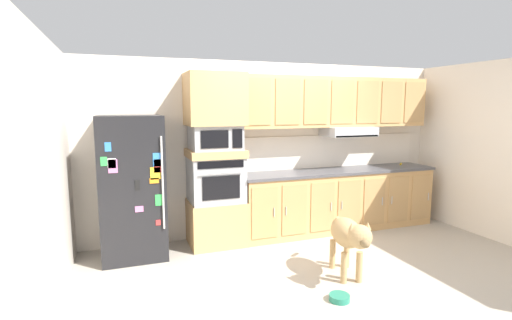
{
  "coord_description": "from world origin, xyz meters",
  "views": [
    {
      "loc": [
        -2.16,
        -4.16,
        1.87
      ],
      "look_at": [
        -0.54,
        0.32,
        1.19
      ],
      "focal_mm": 26.74,
      "sensor_mm": 36.0,
      "label": 1
    }
  ],
  "objects_px": {
    "dog_food_bowl": "(339,298)",
    "dog": "(349,236)",
    "refrigerator": "(132,187)",
    "screwdriver": "(401,164)",
    "microwave": "(215,137)",
    "built_in_oven": "(216,179)"
  },
  "relations": [
    {
      "from": "screwdriver",
      "to": "dog",
      "type": "relative_size",
      "value": 0.17
    },
    {
      "from": "refrigerator",
      "to": "microwave",
      "type": "distance_m",
      "value": 1.22
    },
    {
      "from": "microwave",
      "to": "dog",
      "type": "bearing_deg",
      "value": -54.41
    },
    {
      "from": "refrigerator",
      "to": "screwdriver",
      "type": "bearing_deg",
      "value": 1.87
    },
    {
      "from": "refrigerator",
      "to": "built_in_oven",
      "type": "height_order",
      "value": "refrigerator"
    },
    {
      "from": "microwave",
      "to": "dog",
      "type": "height_order",
      "value": "microwave"
    },
    {
      "from": "dog",
      "to": "microwave",
      "type": "bearing_deg",
      "value": -131.29
    },
    {
      "from": "microwave",
      "to": "built_in_oven",
      "type": "bearing_deg",
      "value": 179.23
    },
    {
      "from": "dog",
      "to": "dog_food_bowl",
      "type": "relative_size",
      "value": 5.01
    },
    {
      "from": "built_in_oven",
      "to": "dog",
      "type": "bearing_deg",
      "value": -54.41
    },
    {
      "from": "refrigerator",
      "to": "screwdriver",
      "type": "distance_m",
      "value": 4.21
    },
    {
      "from": "microwave",
      "to": "dog",
      "type": "relative_size",
      "value": 0.64
    },
    {
      "from": "refrigerator",
      "to": "dog",
      "type": "distance_m",
      "value": 2.64
    },
    {
      "from": "refrigerator",
      "to": "dog_food_bowl",
      "type": "height_order",
      "value": "refrigerator"
    },
    {
      "from": "dog_food_bowl",
      "to": "screwdriver",
      "type": "bearing_deg",
      "value": 39.83
    },
    {
      "from": "microwave",
      "to": "screwdriver",
      "type": "xyz_separation_m",
      "value": [
        3.13,
        0.07,
        -0.53
      ]
    },
    {
      "from": "built_in_oven",
      "to": "screwdriver",
      "type": "distance_m",
      "value": 3.13
    },
    {
      "from": "microwave",
      "to": "dog",
      "type": "xyz_separation_m",
      "value": [
        1.09,
        -1.53,
        -0.98
      ]
    },
    {
      "from": "microwave",
      "to": "screwdriver",
      "type": "bearing_deg",
      "value": 1.27
    },
    {
      "from": "dog_food_bowl",
      "to": "dog",
      "type": "bearing_deg",
      "value": 48.45
    },
    {
      "from": "built_in_oven",
      "to": "screwdriver",
      "type": "height_order",
      "value": "built_in_oven"
    },
    {
      "from": "built_in_oven",
      "to": "screwdriver",
      "type": "relative_size",
      "value": 4.15
    }
  ]
}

